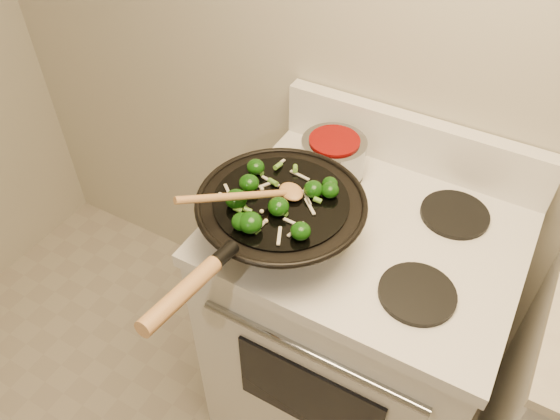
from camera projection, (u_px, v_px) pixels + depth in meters
The scene contains 5 objects.
stove at pixel (354, 325), 1.73m from camera, with size 0.78×0.67×1.08m.
wok at pixel (280, 218), 1.33m from camera, with size 0.41×0.69×0.21m.
stirfry at pixel (272, 201), 1.26m from camera, with size 0.27×0.28×0.05m.
wooden_spoon at pixel (260, 194), 1.25m from camera, with size 0.20×0.29×0.11m.
saucepan at pixel (333, 155), 1.53m from camera, with size 0.18×0.29×0.11m.
Camera 1 is at (0.14, 0.19, 1.94)m, focal length 35.00 mm.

